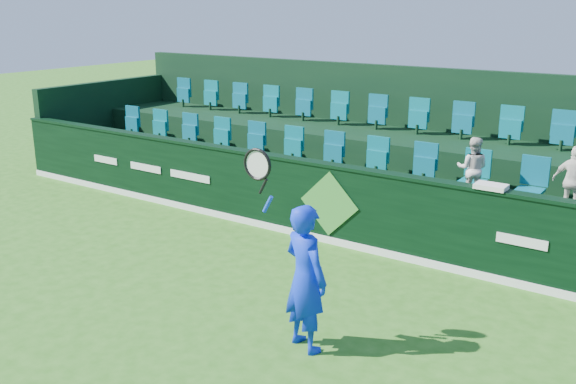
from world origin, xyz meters
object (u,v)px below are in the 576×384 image
Objects in this scene: tennis_player at (305,277)px; towel at (491,186)px; spectator_middle at (574,182)px; spectator_left at (472,169)px.

towel is at bearing 71.27° from tennis_player.
spectator_middle is 2.47× the size of towel.
towel is (-0.88, -1.12, 0.05)m from spectator_middle.
spectator_left is at bearing 120.06° from towel.
towel is (1.07, 3.17, 0.50)m from tennis_player.
tennis_player reaches higher than towel.
tennis_player is at bearing 69.96° from spectator_left.
towel is at bearing 60.20° from spectator_middle.
spectator_left reaches higher than towel.
spectator_left is 2.37× the size of towel.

